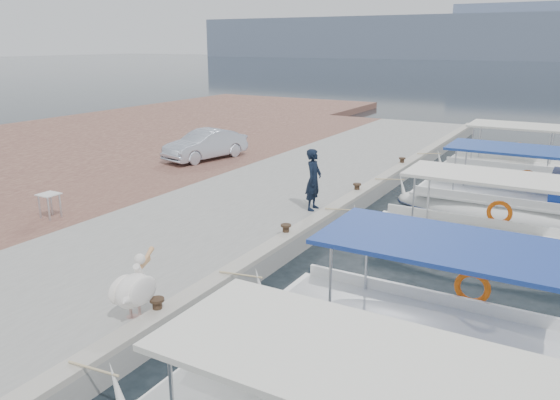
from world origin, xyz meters
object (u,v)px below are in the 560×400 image
(fishing_caique_e, at_px, (505,175))
(parked_car, at_px, (205,145))
(fishing_caique_c, at_px, (478,252))
(fishing_caique_d, at_px, (513,210))
(pelican, at_px, (134,289))
(fishing_caique_b, at_px, (438,352))
(fisherman, at_px, (314,180))

(fishing_caique_e, relative_size, parked_car, 1.48)
(parked_car, bearing_deg, fishing_caique_c, -7.54)
(fishing_caique_c, distance_m, fishing_caique_d, 4.30)
(fishing_caique_c, bearing_deg, parked_car, 159.73)
(parked_car, bearing_deg, pelican, -45.26)
(pelican, bearing_deg, parked_car, 122.01)
(fishing_caique_b, xyz_separation_m, pelican, (-5.11, -2.22, 0.96))
(fishing_caique_b, height_order, fisherman, fisherman)
(fisherman, bearing_deg, fishing_caique_c, -97.06)
(fishing_caique_b, height_order, fishing_caique_d, same)
(fishing_caique_b, distance_m, fisherman, 7.80)
(fishing_caique_e, height_order, parked_car, fishing_caique_e)
(fishing_caique_b, relative_size, parked_car, 2.00)
(fisherman, xyz_separation_m, parked_car, (-7.47, 4.42, -0.30))
(fishing_caique_b, xyz_separation_m, parked_car, (-12.75, 10.01, 1.02))
(fishing_caique_e, bearing_deg, parked_car, -156.41)
(fishing_caique_e, height_order, fisherman, fisherman)
(pelican, distance_m, fisherman, 7.83)
(fishing_caique_c, distance_m, pelican, 9.07)
(fishing_caique_d, height_order, parked_car, fishing_caique_d)
(fishing_caique_e, height_order, pelican, fishing_caique_e)
(fishing_caique_d, distance_m, fisherman, 6.81)
(fishing_caique_d, bearing_deg, fishing_caique_b, -90.03)
(fishing_caique_b, bearing_deg, fishing_caique_e, 93.78)
(parked_car, bearing_deg, fisherman, -17.87)
(fishing_caique_c, distance_m, fishing_caique_e, 9.75)
(fishing_caique_d, height_order, pelican, fishing_caique_d)
(fishing_caique_c, bearing_deg, fishing_caique_e, 94.07)
(fishing_caique_c, bearing_deg, pelican, -122.12)
(pelican, bearing_deg, fisherman, 91.28)
(fishing_caique_b, relative_size, pelican, 5.39)
(fishing_caique_b, relative_size, fisherman, 4.12)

